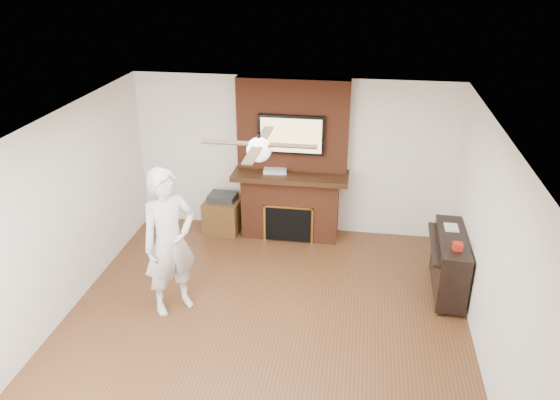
% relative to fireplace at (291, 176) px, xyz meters
% --- Properties ---
extents(room_shell, '(5.36, 5.86, 2.86)m').
position_rel_fireplace_xyz_m(room_shell, '(0.00, -2.55, 0.25)').
color(room_shell, '#4E2D17').
rests_on(room_shell, ground).
extents(fireplace, '(1.78, 0.64, 2.50)m').
position_rel_fireplace_xyz_m(fireplace, '(0.00, 0.00, 0.00)').
color(fireplace, brown).
rests_on(fireplace, ground).
extents(tv, '(1.00, 0.08, 0.60)m').
position_rel_fireplace_xyz_m(tv, '(0.00, -0.05, 0.68)').
color(tv, black).
rests_on(tv, fireplace).
extents(ceiling_fan, '(1.21, 1.21, 0.31)m').
position_rel_fireplace_xyz_m(ceiling_fan, '(-0.00, -2.55, 1.34)').
color(ceiling_fan, black).
rests_on(ceiling_fan, room_shell).
extents(person, '(0.83, 0.82, 1.91)m').
position_rel_fireplace_xyz_m(person, '(-1.19, -2.24, -0.04)').
color(person, silver).
rests_on(person, ground).
extents(side_table, '(0.60, 0.60, 0.64)m').
position_rel_fireplace_xyz_m(side_table, '(-1.10, -0.07, -0.70)').
color(side_table, '#503417').
rests_on(side_table, ground).
extents(piano, '(0.51, 1.28, 0.91)m').
position_rel_fireplace_xyz_m(piano, '(2.30, -1.31, -0.55)').
color(piano, black).
rests_on(piano, ground).
extents(cable_box, '(0.37, 0.24, 0.05)m').
position_rel_fireplace_xyz_m(cable_box, '(-0.24, -0.10, 0.11)').
color(cable_box, silver).
rests_on(cable_box, fireplace).
extents(candle_orange, '(0.07, 0.07, 0.14)m').
position_rel_fireplace_xyz_m(candle_orange, '(-0.12, -0.16, -0.93)').
color(candle_orange, orange).
rests_on(candle_orange, ground).
extents(candle_green, '(0.07, 0.07, 0.08)m').
position_rel_fireplace_xyz_m(candle_green, '(-0.07, -0.24, -0.95)').
color(candle_green, '#368033').
rests_on(candle_green, ground).
extents(candle_cream, '(0.07, 0.07, 0.10)m').
position_rel_fireplace_xyz_m(candle_cream, '(0.03, -0.18, -0.94)').
color(candle_cream, beige).
rests_on(candle_cream, ground).
extents(candle_blue, '(0.07, 0.07, 0.09)m').
position_rel_fireplace_xyz_m(candle_blue, '(0.27, -0.18, -0.95)').
color(candle_blue, '#305791').
rests_on(candle_blue, ground).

